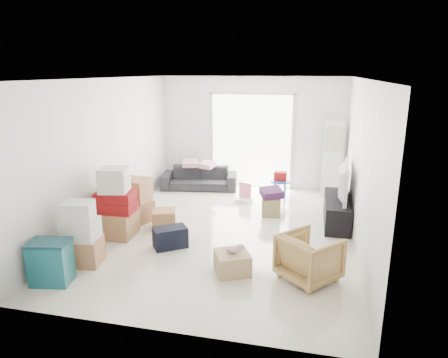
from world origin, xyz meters
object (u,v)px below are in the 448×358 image
ac_tower (333,159)px  television (338,194)px  tv_console (337,211)px  wood_crate (232,263)px  armchair (309,255)px  kids_table (280,179)px  ottoman (271,206)px  sofa (199,174)px  storage_bins (51,262)px

ac_tower → television: ac_tower is taller
ac_tower → tv_console: (0.05, -1.81, -0.63)m
television → wood_crate: size_ratio=2.51×
armchair → kids_table: 3.78m
ottoman → sofa: bearing=142.3°
sofa → kids_table: (2.00, -0.25, 0.06)m
armchair → wood_crate: size_ratio=1.56×
tv_console → storage_bins: bearing=-140.9°
ottoman → wood_crate: size_ratio=0.78×
wood_crate → ottoman: bearing=83.7°
kids_table → storage_bins: bearing=-120.5°
ac_tower → wood_crate: 4.47m
kids_table → wood_crate: bearing=-95.3°
ac_tower → sofa: size_ratio=0.96×
sofa → storage_bins: bearing=-107.1°
kids_table → tv_console: bearing=-49.6°
tv_console → television: (0.00, 0.00, 0.33)m
television → ottoman: bearing=85.8°
television → wood_crate: bearing=149.9°
ac_tower → tv_console: bearing=-88.4°
television → storage_bins: 5.04m
tv_console → armchair: 2.35m
tv_console → television: 0.33m
ac_tower → sofa: bearing=-177.3°
ottoman → wood_crate: (-0.28, -2.51, -0.03)m
tv_console → wood_crate: bearing=-123.4°
wood_crate → tv_console: bearing=56.6°
tv_console → kids_table: bearing=130.4°
storage_bins → kids_table: (2.70, 4.58, 0.11)m
television → armchair: bearing=171.7°
armchair → ottoman: armchair is taller
tv_console → storage_bins: storage_bins is taller
television → sofa: 3.61m
television → storage_bins: bearing=132.4°
armchair → kids_table: bearing=-37.5°
ac_tower → ottoman: (-1.22, -1.64, -0.69)m
wood_crate → sofa: bearing=112.4°
ac_tower → wood_crate: size_ratio=3.74×
ac_tower → tv_console: ac_tower is taller
television → storage_bins: television is taller
sofa → storage_bins: (-0.70, -4.83, -0.05)m
sofa → armchair: size_ratio=2.51×
ac_tower → kids_table: bearing=-160.9°
storage_bins → tv_console: bearing=39.1°
armchair → storage_bins: (-3.43, -0.87, -0.06)m
wood_crate → storage_bins: bearing=-160.6°
sofa → armchair: bearing=-64.3°
ottoman → storage_bins: bearing=-128.2°
ac_tower → television: size_ratio=1.49×
armchair → ac_tower: bearing=-54.5°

